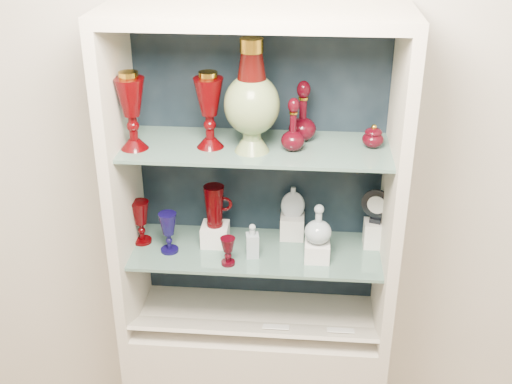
# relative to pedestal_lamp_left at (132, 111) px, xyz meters

# --- Properties ---
(wall_back) EXTENTS (3.50, 0.02, 2.80)m
(wall_back) POSITION_rel_pedestal_lamp_left_xyz_m (0.41, 0.26, -0.20)
(wall_back) COLOR silver
(wall_back) RESTS_ON ground
(cabinet_back_panel) EXTENTS (0.98, 0.02, 1.15)m
(cabinet_back_panel) POSITION_rel_pedestal_lamp_left_xyz_m (0.41, 0.23, -0.28)
(cabinet_back_panel) COLOR black
(cabinet_back_panel) RESTS_ON cabinet_base
(cabinet_side_left) EXTENTS (0.04, 0.40, 1.15)m
(cabinet_side_left) POSITION_rel_pedestal_lamp_left_xyz_m (-0.07, 0.04, -0.28)
(cabinet_side_left) COLOR beige
(cabinet_side_left) RESTS_ON cabinet_base
(cabinet_side_right) EXTENTS (0.04, 0.40, 1.15)m
(cabinet_side_right) POSITION_rel_pedestal_lamp_left_xyz_m (0.89, 0.04, -0.28)
(cabinet_side_right) COLOR beige
(cabinet_side_right) RESTS_ON cabinet_base
(cabinet_top_cap) EXTENTS (1.00, 0.40, 0.04)m
(cabinet_top_cap) POSITION_rel_pedestal_lamp_left_xyz_m (0.41, 0.04, 0.32)
(cabinet_top_cap) COLOR beige
(cabinet_top_cap) RESTS_ON cabinet_side_left
(shelf_lower) EXTENTS (0.92, 0.34, 0.01)m
(shelf_lower) POSITION_rel_pedestal_lamp_left_xyz_m (0.41, 0.06, -0.56)
(shelf_lower) COLOR slate
(shelf_lower) RESTS_ON cabinet_side_left
(shelf_upper) EXTENTS (0.92, 0.34, 0.01)m
(shelf_upper) POSITION_rel_pedestal_lamp_left_xyz_m (0.41, 0.06, -0.14)
(shelf_upper) COLOR slate
(shelf_upper) RESTS_ON cabinet_side_left
(label_ledge) EXTENTS (0.92, 0.17, 0.09)m
(label_ledge) POSITION_rel_pedestal_lamp_left_xyz_m (0.41, -0.07, -0.82)
(label_ledge) COLOR beige
(label_ledge) RESTS_ON cabinet_base
(label_card_0) EXTENTS (0.10, 0.06, 0.03)m
(label_card_0) POSITION_rel_pedestal_lamp_left_xyz_m (0.50, -0.07, -0.81)
(label_card_0) COLOR white
(label_card_0) RESTS_ON label_ledge
(label_card_1) EXTENTS (0.10, 0.06, 0.03)m
(label_card_1) POSITION_rel_pedestal_lamp_left_xyz_m (0.74, -0.07, -0.81)
(label_card_1) COLOR white
(label_card_1) RESTS_ON label_ledge
(pedestal_lamp_left) EXTENTS (0.12, 0.12, 0.27)m
(pedestal_lamp_left) POSITION_rel_pedestal_lamp_left_xyz_m (0.00, 0.00, 0.00)
(pedestal_lamp_left) COLOR #450002
(pedestal_lamp_left) RESTS_ON shelf_upper
(pedestal_lamp_right) EXTENTS (0.13, 0.13, 0.26)m
(pedestal_lamp_right) POSITION_rel_pedestal_lamp_left_xyz_m (0.26, 0.04, -0.00)
(pedestal_lamp_right) COLOR #450002
(pedestal_lamp_right) RESTS_ON shelf_upper
(enamel_urn) EXTENTS (0.21, 0.21, 0.38)m
(enamel_urn) POSITION_rel_pedestal_lamp_left_xyz_m (0.40, 0.01, 0.06)
(enamel_urn) COLOR #094816
(enamel_urn) RESTS_ON shelf_upper
(ruby_decanter_a) EXTENTS (0.09, 0.09, 0.21)m
(ruby_decanter_a) POSITION_rel_pedestal_lamp_left_xyz_m (0.54, 0.03, -0.03)
(ruby_decanter_a) COLOR #43050F
(ruby_decanter_a) RESTS_ON shelf_upper
(ruby_decanter_b) EXTENTS (0.11, 0.11, 0.23)m
(ruby_decanter_b) POSITION_rel_pedestal_lamp_left_xyz_m (0.57, 0.12, -0.02)
(ruby_decanter_b) COLOR #43050F
(ruby_decanter_b) RESTS_ON shelf_upper
(lidded_bowl) EXTENTS (0.08, 0.08, 0.08)m
(lidded_bowl) POSITION_rel_pedestal_lamp_left_xyz_m (0.81, 0.08, -0.09)
(lidded_bowl) COLOR #43050F
(lidded_bowl) RESTS_ON shelf_upper
(cobalt_goblet) EXTENTS (0.08, 0.08, 0.16)m
(cobalt_goblet) POSITION_rel_pedestal_lamp_left_xyz_m (0.09, 0.02, -0.47)
(cobalt_goblet) COLOR #110A43
(cobalt_goblet) RESTS_ON shelf_lower
(ruby_goblet_tall) EXTENTS (0.08, 0.08, 0.17)m
(ruby_goblet_tall) POSITION_rel_pedestal_lamp_left_xyz_m (-0.03, 0.08, -0.47)
(ruby_goblet_tall) COLOR #450002
(ruby_goblet_tall) RESTS_ON shelf_lower
(ruby_goblet_small) EXTENTS (0.06, 0.06, 0.11)m
(ruby_goblet_small) POSITION_rel_pedestal_lamp_left_xyz_m (0.32, -0.05, -0.50)
(ruby_goblet_small) COLOR #43050F
(ruby_goblet_small) RESTS_ON shelf_lower
(riser_ruby_pitcher) EXTENTS (0.10, 0.10, 0.08)m
(riser_ruby_pitcher) POSITION_rel_pedestal_lamp_left_xyz_m (0.25, 0.09, -0.51)
(riser_ruby_pitcher) COLOR silver
(riser_ruby_pitcher) RESTS_ON shelf_lower
(ruby_pitcher) EXTENTS (0.13, 0.09, 0.16)m
(ruby_pitcher) POSITION_rel_pedestal_lamp_left_xyz_m (0.25, 0.09, -0.39)
(ruby_pitcher) COLOR #450002
(ruby_pitcher) RESTS_ON riser_ruby_pitcher
(clear_square_bottle) EXTENTS (0.05, 0.05, 0.13)m
(clear_square_bottle) POSITION_rel_pedestal_lamp_left_xyz_m (0.40, 0.01, -0.49)
(clear_square_bottle) COLOR #91A3AB
(clear_square_bottle) RESTS_ON shelf_lower
(riser_flat_flask) EXTENTS (0.09, 0.09, 0.09)m
(riser_flat_flask) POSITION_rel_pedestal_lamp_left_xyz_m (0.54, 0.17, -0.51)
(riser_flat_flask) COLOR silver
(riser_flat_flask) RESTS_ON shelf_lower
(flat_flask) EXTENTS (0.09, 0.04, 0.13)m
(flat_flask) POSITION_rel_pedestal_lamp_left_xyz_m (0.54, 0.17, -0.40)
(flat_flask) COLOR #AAB4BE
(flat_flask) RESTS_ON riser_flat_flask
(riser_clear_round_decanter) EXTENTS (0.09, 0.09, 0.07)m
(riser_clear_round_decanter) POSITION_rel_pedestal_lamp_left_xyz_m (0.64, 0.01, -0.52)
(riser_clear_round_decanter) COLOR silver
(riser_clear_round_decanter) RESTS_ON shelf_lower
(clear_round_decanter) EXTENTS (0.12, 0.12, 0.15)m
(clear_round_decanter) POSITION_rel_pedestal_lamp_left_xyz_m (0.64, 0.01, -0.41)
(clear_round_decanter) COLOR #91A3AB
(clear_round_decanter) RESTS_ON riser_clear_round_decanter
(riser_cameo_medallion) EXTENTS (0.08, 0.08, 0.10)m
(riser_cameo_medallion) POSITION_rel_pedestal_lamp_left_xyz_m (0.85, 0.13, -0.50)
(riser_cameo_medallion) COLOR silver
(riser_cameo_medallion) RESTS_ON shelf_lower
(cameo_medallion) EXTENTS (0.12, 0.08, 0.14)m
(cameo_medallion) POSITION_rel_pedestal_lamp_left_xyz_m (0.85, 0.13, -0.39)
(cameo_medallion) COLOR black
(cameo_medallion) RESTS_ON riser_cameo_medallion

